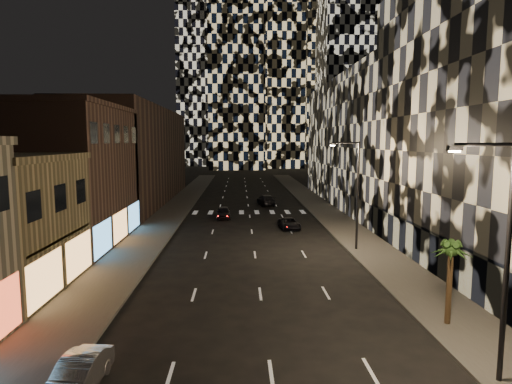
{
  "coord_description": "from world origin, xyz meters",
  "views": [
    {
      "loc": [
        -1.21,
        -4.91,
        9.16
      ],
      "look_at": [
        -0.19,
        21.74,
        6.0
      ],
      "focal_mm": 30.0,
      "sensor_mm": 36.0,
      "label": 1
    }
  ],
  "objects": [
    {
      "name": "sidewalk_left",
      "position": [
        -10.0,
        50.0,
        0.07
      ],
      "size": [
        4.0,
        120.0,
        0.15
      ],
      "primitive_type": "cube",
      "color": "#47443F",
      "rests_on": "ground"
    },
    {
      "name": "sidewalk_right",
      "position": [
        10.0,
        50.0,
        0.07
      ],
      "size": [
        4.0,
        120.0,
        0.15
      ],
      "primitive_type": "cube",
      "color": "#47443F",
      "rests_on": "ground"
    },
    {
      "name": "curb_left",
      "position": [
        -7.9,
        50.0,
        0.07
      ],
      "size": [
        0.2,
        120.0,
        0.15
      ],
      "primitive_type": "cube",
      "color": "#4C4C47",
      "rests_on": "ground"
    },
    {
      "name": "curb_right",
      "position": [
        7.9,
        50.0,
        0.07
      ],
      "size": [
        0.2,
        120.0,
        0.15
      ],
      "primitive_type": "cube",
      "color": "#4C4C47",
      "rests_on": "ground"
    },
    {
      "name": "retail_brown",
      "position": [
        -17.0,
        33.5,
        6.0
      ],
      "size": [
        10.0,
        15.0,
        12.0
      ],
      "primitive_type": "cube",
      "color": "#4E352C",
      "rests_on": "ground"
    },
    {
      "name": "retail_filler_left",
      "position": [
        -17.0,
        60.0,
        7.0
      ],
      "size": [
        10.0,
        40.0,
        14.0
      ],
      "primitive_type": "cube",
      "color": "#4E352C",
      "rests_on": "ground"
    },
    {
      "name": "midrise_base",
      "position": [
        12.3,
        24.5,
        1.5
      ],
      "size": [
        0.6,
        25.0,
        3.0
      ],
      "primitive_type": "cube",
      "color": "#383838",
      "rests_on": "ground"
    },
    {
      "name": "midrise_filler_right",
      "position": [
        20.0,
        57.0,
        9.0
      ],
      "size": [
        16.0,
        40.0,
        18.0
      ],
      "primitive_type": "cube",
      "color": "#232326",
      "rests_on": "ground"
    },
    {
      "name": "tower_right_mid",
      "position": [
        35.0,
        135.0,
        50.0
      ],
      "size": [
        20.0,
        20.0,
        100.0
      ],
      "primitive_type": "cube",
      "color": "black",
      "rests_on": "ground"
    },
    {
      "name": "tower_left_back",
      "position": [
        -12.0,
        165.0,
        60.0
      ],
      "size": [
        24.0,
        24.0,
        120.0
      ],
      "primitive_type": "cube",
      "color": "black",
      "rests_on": "ground"
    },
    {
      "name": "tower_center_low",
      "position": [
        -2.0,
        140.0,
        47.5
      ],
      "size": [
        18.0,
        18.0,
        95.0
      ],
      "primitive_type": "cube",
      "color": "black",
      "rests_on": "ground"
    },
    {
      "name": "streetlight_near",
      "position": [
        8.35,
        10.0,
        5.35
      ],
      "size": [
        2.55,
        0.25,
        9.0
      ],
      "color": "black",
      "rests_on": "sidewalk_right"
    },
    {
      "name": "streetlight_far",
      "position": [
        8.35,
        30.0,
        5.35
      ],
      "size": [
        2.55,
        0.25,
        9.0
      ],
      "color": "black",
      "rests_on": "sidewalk_right"
    },
    {
      "name": "car_silver_parked",
      "position": [
        -7.2,
        10.13,
        0.63
      ],
      "size": [
        1.65,
        3.92,
        1.26
      ],
      "primitive_type": "imported",
      "rotation": [
        0.0,
        0.0,
        -0.09
      ],
      "color": "#A6A5AB",
      "rests_on": "ground"
    },
    {
      "name": "car_dark_midlane",
      "position": [
        -3.17,
        45.62,
        0.71
      ],
      "size": [
        1.87,
        4.23,
        1.42
      ],
      "primitive_type": "imported",
      "rotation": [
        0.0,
        0.0,
        0.05
      ],
      "color": "black",
      "rests_on": "ground"
    },
    {
      "name": "car_dark_oncoming",
      "position": [
        2.62,
        56.39,
        0.74
      ],
      "size": [
        2.76,
        5.32,
        1.48
      ],
      "primitive_type": "imported",
      "rotation": [
        0.0,
        0.0,
        3.28
      ],
      "color": "black",
      "rests_on": "ground"
    },
    {
      "name": "car_dark_rightlane",
      "position": [
        4.0,
        39.2,
        0.56
      ],
      "size": [
        2.28,
        4.23,
        1.13
      ],
      "primitive_type": "imported",
      "rotation": [
        0.0,
        0.0,
        0.1
      ],
      "color": "black",
      "rests_on": "ground"
    },
    {
      "name": "palm_tree",
      "position": [
        9.11,
        15.11,
        3.64
      ],
      "size": [
        2.16,
        2.12,
        4.23
      ],
      "color": "#47331E",
      "rests_on": "sidewalk_right"
    }
  ]
}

